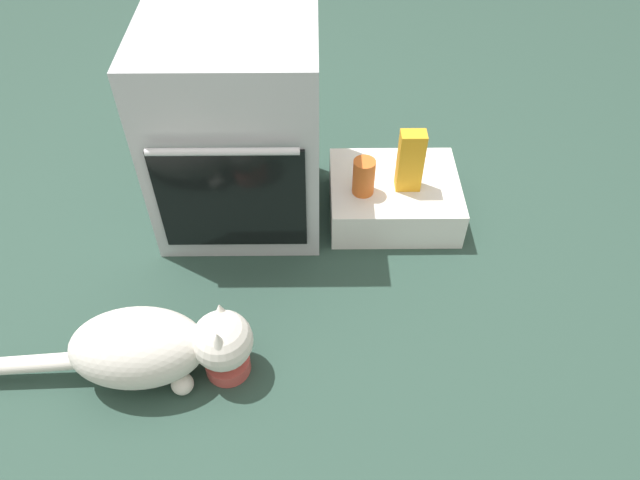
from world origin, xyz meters
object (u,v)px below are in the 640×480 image
(cat, at_px, (153,347))
(juice_carton, at_px, (410,161))
(pantry_cabinet, at_px, (394,197))
(oven, at_px, (236,132))
(food_bowl, at_px, (228,363))
(sauce_jar, at_px, (364,177))

(cat, bearing_deg, juice_carton, 37.30)
(pantry_cabinet, relative_size, cat, 0.57)
(oven, height_order, food_bowl, oven)
(food_bowl, height_order, juice_carton, juice_carton)
(oven, xyz_separation_m, sauce_jar, (0.45, -0.07, -0.15))
(pantry_cabinet, bearing_deg, sauce_jar, -156.16)
(juice_carton, bearing_deg, oven, 175.58)
(oven, xyz_separation_m, pantry_cabinet, (0.58, -0.02, -0.29))
(pantry_cabinet, distance_m, cat, 1.05)
(sauce_jar, bearing_deg, cat, -134.94)
(oven, bearing_deg, sauce_jar, -9.21)
(pantry_cabinet, distance_m, sauce_jar, 0.20)
(oven, distance_m, food_bowl, 0.79)
(cat, bearing_deg, pantry_cabinet, 39.92)
(oven, distance_m, juice_carton, 0.62)
(oven, height_order, sauce_jar, oven)
(oven, bearing_deg, cat, -105.44)
(pantry_cabinet, relative_size, juice_carton, 2.01)
(pantry_cabinet, xyz_separation_m, food_bowl, (-0.57, -0.70, -0.05))
(oven, height_order, pantry_cabinet, oven)
(pantry_cabinet, distance_m, food_bowl, 0.90)
(pantry_cabinet, xyz_separation_m, sauce_jar, (-0.13, -0.06, 0.15))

